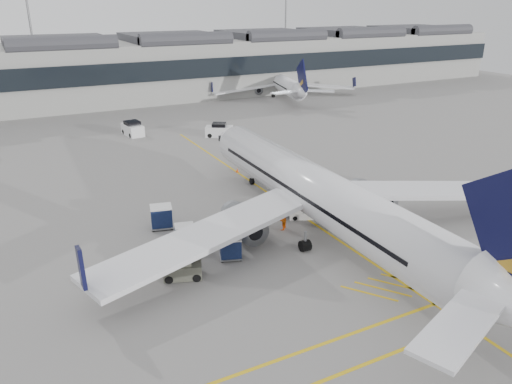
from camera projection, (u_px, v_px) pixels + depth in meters
name	position (u px, v px, depth m)	size (l,w,h in m)	color
ground	(232.00, 271.00, 36.75)	(220.00, 220.00, 0.00)	gray
terminal	(72.00, 71.00, 94.13)	(200.00, 20.45, 12.40)	#9E9E99
light_masts	(47.00, 22.00, 102.08)	(113.00, 0.60, 25.45)	slate
apron_markings	(282.00, 202.00, 49.32)	(0.25, 60.00, 0.01)	gold
airliner_main	(323.00, 196.00, 41.36)	(40.70, 44.48, 11.82)	silver
airliner_far	(281.00, 83.00, 103.30)	(29.83, 32.99, 8.94)	silver
belt_loader	(307.00, 212.00, 45.71)	(4.43, 2.91, 1.77)	silver
baggage_cart_a	(271.00, 204.00, 46.53)	(1.92, 1.77, 1.63)	gray
baggage_cart_b	(231.00, 247.00, 38.23)	(2.06, 1.86, 1.79)	gray
baggage_cart_c	(185.00, 234.00, 40.41)	(1.92, 1.71, 1.73)	gray
baggage_cart_d	(161.00, 216.00, 43.35)	(2.26, 2.00, 2.04)	gray
ramp_agent_a	(257.00, 213.00, 44.63)	(0.65, 0.43, 1.79)	#DF500B
ramp_agent_b	(282.00, 219.00, 43.10)	(0.92, 0.72, 1.89)	#FF630D
pushback_tug	(183.00, 269.00, 35.72)	(3.10, 2.46, 1.51)	#56574A
safety_cone_nose	(237.00, 170.00, 57.79)	(0.35, 0.35, 0.48)	#F24C0A
safety_cone_engine	(333.00, 212.00, 46.32)	(0.39, 0.39, 0.54)	#F24C0A
service_van_mid	(133.00, 129.00, 73.46)	(2.57, 4.35, 2.11)	white
service_van_right	(219.00, 130.00, 72.74)	(4.33, 3.64, 2.00)	white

